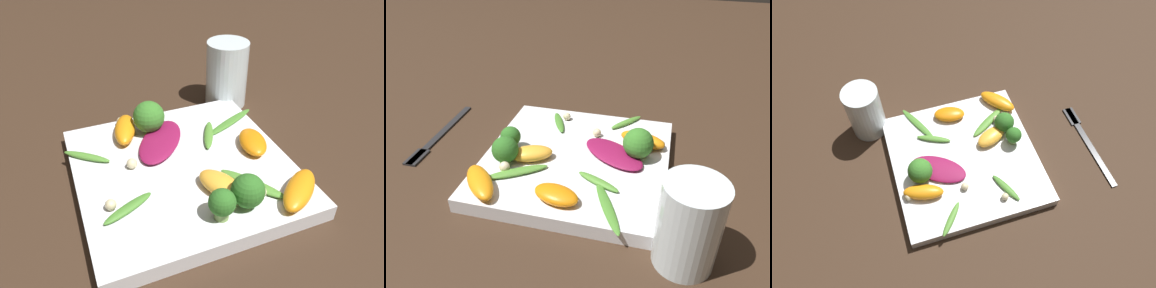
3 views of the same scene
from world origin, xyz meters
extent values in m
plane|color=#382619|center=(0.00, 0.00, 0.00)|extent=(2.40, 2.40, 0.00)
cube|color=white|center=(0.00, 0.00, 0.01)|extent=(0.26, 0.26, 0.02)
cylinder|color=silver|center=(-0.14, -0.15, 0.05)|extent=(0.07, 0.07, 0.11)
ellipsoid|color=maroon|center=(0.01, -0.05, 0.03)|extent=(0.10, 0.11, 0.01)
ellipsoid|color=orange|center=(-0.10, 0.10, 0.03)|extent=(0.08, 0.07, 0.02)
ellipsoid|color=orange|center=(0.05, -0.09, 0.03)|extent=(0.05, 0.07, 0.02)
ellipsoid|color=orange|center=(-0.10, 0.00, 0.03)|extent=(0.05, 0.07, 0.02)
ellipsoid|color=#FCAD33|center=(-0.02, 0.06, 0.03)|extent=(0.05, 0.07, 0.02)
cylinder|color=#7A9E51|center=(-0.01, 0.10, 0.03)|extent=(0.02, 0.02, 0.01)
sphere|color=#2D6B23|center=(-0.01, 0.10, 0.04)|extent=(0.03, 0.03, 0.03)
cylinder|color=#7A9E51|center=(-0.04, 0.09, 0.03)|extent=(0.01, 0.01, 0.01)
sphere|color=#2D6B23|center=(-0.04, 0.09, 0.04)|extent=(0.04, 0.04, 0.04)
cylinder|color=#84AD5B|center=(0.02, -0.09, 0.03)|extent=(0.01, 0.01, 0.01)
sphere|color=#387A28|center=(0.02, -0.09, 0.05)|extent=(0.04, 0.04, 0.04)
ellipsoid|color=#518E33|center=(-0.05, -0.04, 0.02)|extent=(0.04, 0.06, 0.01)
ellipsoid|color=#47842D|center=(0.08, 0.05, 0.02)|extent=(0.06, 0.04, 0.01)
ellipsoid|color=#518E33|center=(-0.06, 0.07, 0.02)|extent=(0.06, 0.08, 0.01)
ellipsoid|color=#47842D|center=(-0.10, -0.06, 0.02)|extent=(0.09, 0.05, 0.00)
ellipsoid|color=#518E33|center=(0.11, -0.06, 0.02)|extent=(0.06, 0.05, 0.01)
sphere|color=beige|center=(-0.06, 0.09, 0.03)|extent=(0.01, 0.01, 0.01)
sphere|color=beige|center=(0.10, 0.04, 0.03)|extent=(0.01, 0.01, 0.01)
sphere|color=beige|center=(0.06, -0.02, 0.03)|extent=(0.01, 0.01, 0.01)
sphere|color=beige|center=(0.05, -0.12, 0.03)|extent=(0.01, 0.01, 0.01)
camera|label=1|loc=(0.13, 0.34, 0.32)|focal=35.00mm
camera|label=2|loc=(-0.43, -0.11, 0.33)|focal=35.00mm
camera|label=3|loc=(0.34, -0.11, 0.61)|focal=35.00mm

